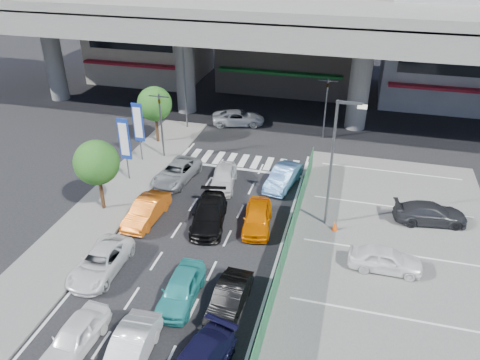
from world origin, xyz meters
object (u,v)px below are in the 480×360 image
(van_white_back_left, at_px, (75,337))
(taxi_orange_left, at_px, (147,211))
(sedan_black_mid, at_px, (209,214))
(traffic_light_right, at_px, (327,94))
(hatch_white_back_mid, at_px, (129,351))
(traffic_cone, at_px, (335,225))
(traffic_light_left, at_px, (160,110))
(street_lamp_right, at_px, (335,155))
(sedan_white_mid_left, at_px, (101,262))
(parked_sedan_dgrey, at_px, (430,213))
(taxi_teal_mid, at_px, (181,289))
(signboard_far, at_px, (138,124))
(crossing_wagon_silver, at_px, (239,118))
(hatch_black_mid_right, at_px, (229,299))
(street_lamp_left, at_px, (186,76))
(parked_sedan_white, at_px, (385,259))
(kei_truck_front_right, at_px, (283,177))
(tree_far, at_px, (155,104))
(taxi_orange_right, at_px, (257,217))
(tree_near, at_px, (97,163))
(wagon_silver_front_left, at_px, (177,172))
(sedan_white_front_mid, at_px, (223,177))
(signboard_near, at_px, (124,141))

(van_white_back_left, distance_m, taxi_orange_left, 10.02)
(sedan_black_mid, bearing_deg, traffic_light_right, 59.71)
(hatch_white_back_mid, relative_size, traffic_cone, 6.38)
(traffic_light_left, xyz_separation_m, taxi_orange_left, (2.44, -8.44, -3.25))
(street_lamp_right, height_order, sedan_white_mid_left, street_lamp_right)
(taxi_orange_left, bearing_deg, parked_sedan_dgrey, 16.91)
(sedan_white_mid_left, height_order, taxi_teal_mid, taxi_teal_mid)
(signboard_far, distance_m, crossing_wagon_silver, 10.71)
(hatch_black_mid_right, bearing_deg, street_lamp_left, 117.23)
(sedan_white_mid_left, relative_size, parked_sedan_white, 1.17)
(kei_truck_front_right, bearing_deg, traffic_light_left, 179.25)
(crossing_wagon_silver, height_order, parked_sedan_white, parked_sedan_white)
(tree_far, distance_m, sedan_white_mid_left, 16.71)
(sedan_black_mid, xyz_separation_m, kei_truck_front_right, (3.54, 5.79, 0.00))
(sedan_black_mid, relative_size, kei_truck_front_right, 1.14)
(signboard_far, bearing_deg, parked_sedan_white, -25.26)
(traffic_light_right, xyz_separation_m, crossing_wagon_silver, (-7.76, 0.96, -3.28))
(hatch_white_back_mid, distance_m, parked_sedan_dgrey, 19.36)
(taxi_teal_mid, distance_m, parked_sedan_dgrey, 16.01)
(parked_sedan_white, xyz_separation_m, traffic_cone, (-2.85, 2.95, -0.33))
(taxi_orange_right, xyz_separation_m, kei_truck_front_right, (0.61, 5.35, 0.00))
(taxi_orange_right, bearing_deg, street_lamp_left, 117.11)
(taxi_teal_mid, distance_m, sedan_black_mid, 6.63)
(taxi_teal_mid, relative_size, sedan_black_mid, 0.85)
(signboard_far, distance_m, sedan_black_mid, 10.55)
(traffic_light_left, xyz_separation_m, parked_sedan_white, (16.70, -9.54, -3.22))
(taxi_orange_left, bearing_deg, tree_near, 175.28)
(van_white_back_left, relative_size, taxi_teal_mid, 0.96)
(taxi_orange_left, height_order, kei_truck_front_right, same)
(traffic_light_right, relative_size, hatch_white_back_mid, 1.24)
(tree_near, xyz_separation_m, crossing_wagon_silver, (4.74, 15.96, -2.73))
(traffic_light_right, relative_size, taxi_orange_left, 1.24)
(traffic_light_left, relative_size, parked_sedan_dgrey, 1.19)
(kei_truck_front_right, height_order, parked_sedan_white, kei_truck_front_right)
(wagon_silver_front_left, distance_m, sedan_white_front_mid, 3.47)
(hatch_white_back_mid, height_order, taxi_teal_mid, same)
(hatch_white_back_mid, distance_m, kei_truck_front_right, 16.84)
(street_lamp_right, xyz_separation_m, traffic_cone, (0.47, -0.59, -4.38))
(wagon_silver_front_left, distance_m, parked_sedan_dgrey, 17.06)
(tree_far, distance_m, parked_sedan_white, 22.07)
(kei_truck_front_right, bearing_deg, van_white_back_left, -99.82)
(sedan_white_front_mid, distance_m, kei_truck_front_right, 4.17)
(street_lamp_left, relative_size, taxi_teal_mid, 1.98)
(signboard_near, relative_size, tree_far, 0.98)
(hatch_white_back_mid, distance_m, sedan_black_mid, 10.68)
(street_lamp_right, xyz_separation_m, hatch_black_mid_right, (-3.90, -8.43, -4.12))
(kei_truck_front_right, relative_size, parked_sedan_dgrey, 0.96)
(sedan_black_mid, bearing_deg, hatch_black_mid_right, -74.62)
(signboard_near, xyz_separation_m, van_white_back_left, (4.65, -14.39, -2.40))
(hatch_white_back_mid, height_order, sedan_white_front_mid, same)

